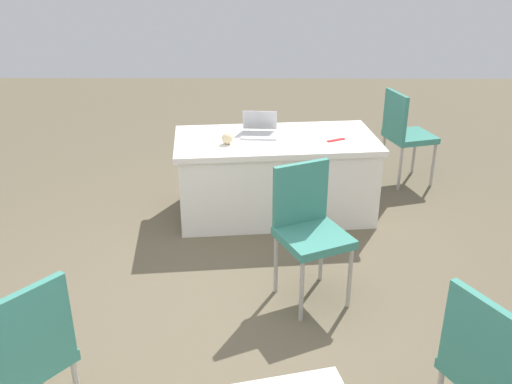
# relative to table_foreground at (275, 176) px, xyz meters

# --- Properties ---
(ground_plane) EXTENTS (14.40, 14.40, 0.00)m
(ground_plane) POSITION_rel_table_foreground_xyz_m (0.28, 1.57, -0.37)
(ground_plane) COLOR brown
(table_foreground) EXTENTS (1.90, 1.09, 0.74)m
(table_foreground) POSITION_rel_table_foreground_xyz_m (0.00, 0.00, 0.00)
(table_foreground) COLOR silver
(table_foreground) RESTS_ON ground
(chair_tucked_left) EXTENTS (0.59, 0.59, 0.98)m
(chair_tucked_left) POSITION_rel_table_foreground_xyz_m (-0.20, 1.35, 0.20)
(chair_tucked_left) COLOR #9E9993
(chair_tucked_left) RESTS_ON ground
(chair_tucked_right) EXTENTS (0.60, 0.60, 0.96)m
(chair_tucked_right) POSITION_rel_table_foreground_xyz_m (-0.95, 2.76, 0.18)
(chair_tucked_right) COLOR #9E9993
(chair_tucked_right) RESTS_ON ground
(chair_aisle) EXTENTS (0.62, 0.62, 0.96)m
(chair_aisle) POSITION_rel_table_foreground_xyz_m (1.29, 2.68, 0.18)
(chair_aisle) COLOR #9E9993
(chair_aisle) RESTS_ON ground
(chair_by_pillar) EXTENTS (0.55, 0.55, 0.98)m
(chair_by_pillar) POSITION_rel_table_foreground_xyz_m (-1.35, -0.74, 0.20)
(chair_by_pillar) COLOR #9E9993
(chair_by_pillar) RESTS_ON ground
(laptop_silver) EXTENTS (0.33, 0.31, 0.21)m
(laptop_silver) POSITION_rel_table_foreground_xyz_m (0.15, -0.08, 0.41)
(laptop_silver) COLOR silver
(laptop_silver) RESTS_ON table_foreground
(yarn_ball) EXTENTS (0.10, 0.10, 0.10)m
(yarn_ball) POSITION_rel_table_foreground_xyz_m (0.43, 0.17, 0.42)
(yarn_ball) COLOR beige
(yarn_ball) RESTS_ON table_foreground
(scissors_red) EXTENTS (0.18, 0.12, 0.01)m
(scissors_red) POSITION_rel_table_foreground_xyz_m (-0.53, 0.07, 0.37)
(scissors_red) COLOR red
(scissors_red) RESTS_ON table_foreground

